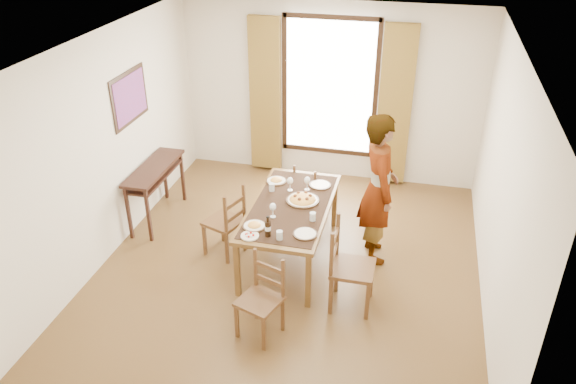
% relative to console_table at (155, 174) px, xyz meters
% --- Properties ---
extents(ground, '(5.00, 5.00, 0.00)m').
position_rel_console_table_xyz_m(ground, '(2.03, -0.60, -0.68)').
color(ground, '#4C2D17').
rests_on(ground, ground).
extents(room_shell, '(4.60, 5.10, 2.74)m').
position_rel_console_table_xyz_m(room_shell, '(2.03, -0.47, 0.86)').
color(room_shell, silver).
rests_on(room_shell, ground).
extents(console_table, '(0.38, 1.20, 0.80)m').
position_rel_console_table_xyz_m(console_table, '(0.00, 0.00, 0.00)').
color(console_table, black).
rests_on(console_table, ground).
extents(dining_table, '(0.93, 1.83, 0.76)m').
position_rel_console_table_xyz_m(dining_table, '(1.99, -0.47, 0.01)').
color(dining_table, brown).
rests_on(dining_table, ground).
extents(chair_west, '(0.53, 0.53, 0.95)m').
position_rel_console_table_xyz_m(chair_west, '(1.20, -0.57, -0.24)').
color(chair_west, brown).
rests_on(chair_west, ground).
extents(chair_north, '(0.48, 0.48, 0.85)m').
position_rel_console_table_xyz_m(chair_north, '(2.04, 0.46, -0.29)').
color(chair_north, brown).
rests_on(chair_north, ground).
extents(chair_south, '(0.51, 0.51, 0.90)m').
position_rel_console_table_xyz_m(chair_south, '(2.01, -1.83, -0.27)').
color(chair_south, brown).
rests_on(chair_south, ground).
extents(chair_east, '(0.46, 0.46, 1.04)m').
position_rel_console_table_xyz_m(chair_east, '(2.82, -1.19, -0.20)').
color(chair_east, brown).
rests_on(chair_east, ground).
extents(man, '(0.93, 0.82, 1.89)m').
position_rel_console_table_xyz_m(man, '(2.99, -0.17, 0.26)').
color(man, gray).
rests_on(man, ground).
extents(plate_sw, '(0.27, 0.27, 0.05)m').
position_rel_console_table_xyz_m(plate_sw, '(1.71, -1.04, 0.10)').
color(plate_sw, silver).
rests_on(plate_sw, dining_table).
extents(plate_se, '(0.27, 0.27, 0.05)m').
position_rel_console_table_xyz_m(plate_se, '(2.30, -1.06, 0.10)').
color(plate_se, silver).
rests_on(plate_se, dining_table).
extents(plate_nw, '(0.27, 0.27, 0.05)m').
position_rel_console_table_xyz_m(plate_nw, '(1.68, 0.06, 0.10)').
color(plate_nw, silver).
rests_on(plate_nw, dining_table).
extents(plate_ne, '(0.27, 0.27, 0.05)m').
position_rel_console_table_xyz_m(plate_ne, '(2.25, 0.08, 0.10)').
color(plate_ne, silver).
rests_on(plate_ne, dining_table).
extents(pasta_platter, '(0.40, 0.40, 0.10)m').
position_rel_console_table_xyz_m(pasta_platter, '(2.11, -0.35, 0.12)').
color(pasta_platter, orange).
rests_on(pasta_platter, dining_table).
extents(caprese_plate, '(0.20, 0.20, 0.04)m').
position_rel_console_table_xyz_m(caprese_plate, '(1.72, -1.24, 0.09)').
color(caprese_plate, silver).
rests_on(caprese_plate, dining_table).
extents(wine_glass_a, '(0.08, 0.08, 0.18)m').
position_rel_console_table_xyz_m(wine_glass_a, '(1.86, -0.78, 0.16)').
color(wine_glass_a, white).
rests_on(wine_glass_a, dining_table).
extents(wine_glass_b, '(0.08, 0.08, 0.18)m').
position_rel_console_table_xyz_m(wine_glass_b, '(2.11, -0.06, 0.16)').
color(wine_glass_b, white).
rests_on(wine_glass_b, dining_table).
extents(wine_glass_c, '(0.08, 0.08, 0.18)m').
position_rel_console_table_xyz_m(wine_glass_c, '(1.90, -0.13, 0.16)').
color(wine_glass_c, white).
rests_on(wine_glass_c, dining_table).
extents(tumbler_a, '(0.07, 0.07, 0.10)m').
position_rel_console_table_xyz_m(tumbler_a, '(2.32, -0.75, 0.12)').
color(tumbler_a, silver).
rests_on(tumbler_a, dining_table).
extents(tumbler_b, '(0.07, 0.07, 0.10)m').
position_rel_console_table_xyz_m(tumbler_b, '(1.68, -0.19, 0.12)').
color(tumbler_b, silver).
rests_on(tumbler_b, dining_table).
extents(tumbler_c, '(0.07, 0.07, 0.10)m').
position_rel_console_table_xyz_m(tumbler_c, '(2.05, -1.21, 0.12)').
color(tumbler_c, silver).
rests_on(tumbler_c, dining_table).
extents(wine_bottle, '(0.07, 0.07, 0.25)m').
position_rel_console_table_xyz_m(wine_bottle, '(1.91, -1.17, 0.20)').
color(wine_bottle, black).
rests_on(wine_bottle, dining_table).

